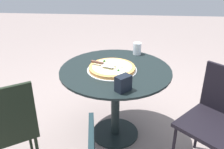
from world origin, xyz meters
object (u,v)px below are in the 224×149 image
(pizza_on_tray, at_px, (112,68))
(patio_chair_near, at_px, (6,126))
(patio_table, at_px, (115,86))
(pizza_server, at_px, (103,64))
(napkin_dispenser, at_px, (123,83))
(drinking_cup, at_px, (137,49))
(patio_chair_far, at_px, (218,116))

(pizza_on_tray, relative_size, patio_chair_near, 0.50)
(patio_table, xyz_separation_m, patio_chair_near, (0.72, 0.57, -0.03))
(pizza_server, height_order, napkin_dispenser, napkin_dispenser)
(pizza_on_tray, relative_size, napkin_dispenser, 3.58)
(drinking_cup, height_order, napkin_dispenser, napkin_dispenser)
(pizza_server, bearing_deg, pizza_on_tray, -178.95)
(pizza_on_tray, xyz_separation_m, pizza_server, (0.08, 0.00, 0.04))
(patio_table, distance_m, pizza_server, 0.24)
(patio_chair_far, bearing_deg, napkin_dispenser, 0.94)
(pizza_server, xyz_separation_m, drinking_cup, (-0.29, -0.38, 0.00))
(pizza_on_tray, relative_size, patio_chair_far, 0.50)
(pizza_on_tray, xyz_separation_m, patio_chair_far, (-0.81, 0.33, -0.21))
(pizza_server, xyz_separation_m, napkin_dispenser, (-0.18, 0.34, 0.00))
(patio_table, height_order, patio_chair_near, patio_chair_near)
(pizza_on_tray, bearing_deg, patio_chair_near, 38.81)
(pizza_on_tray, height_order, pizza_server, pizza_server)
(drinking_cup, bearing_deg, patio_chair_far, 130.20)
(napkin_dispenser, xyz_separation_m, patio_chair_near, (0.80, 0.22, -0.25))
(drinking_cup, relative_size, patio_chair_near, 0.13)
(pizza_server, relative_size, napkin_dispenser, 1.83)
(patio_chair_far, bearing_deg, drinking_cup, -49.80)
(patio_table, relative_size, napkin_dispenser, 8.11)
(patio_chair_far, bearing_deg, patio_table, -23.69)
(pizza_server, relative_size, patio_chair_near, 0.25)
(pizza_on_tray, distance_m, drinking_cup, 0.44)
(patio_table, relative_size, pizza_on_tray, 2.26)
(pizza_on_tray, height_order, drinking_cup, drinking_cup)
(pizza_server, xyz_separation_m, patio_chair_far, (-0.89, 0.33, -0.25))
(patio_table, relative_size, pizza_server, 4.44)
(drinking_cup, distance_m, napkin_dispenser, 0.72)
(patio_table, bearing_deg, napkin_dispenser, 101.97)
(drinking_cup, bearing_deg, pizza_on_tray, 60.34)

